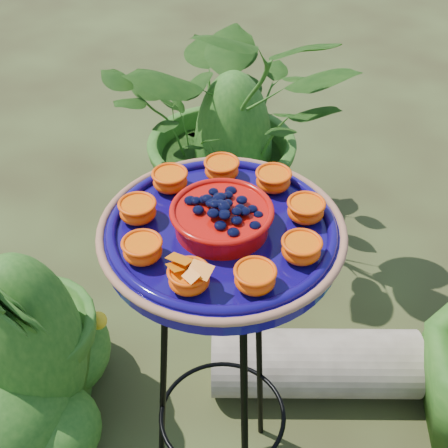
{
  "coord_description": "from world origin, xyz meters",
  "views": [
    {
      "loc": [
        0.53,
        -0.82,
        1.62
      ],
      "look_at": [
        0.03,
        -0.15,
        0.91
      ],
      "focal_mm": 50.0,
      "sensor_mm": 36.0,
      "label": 1
    }
  ],
  "objects": [
    {
      "name": "ground_plane",
      "position": [
        0.0,
        0.0,
        0.0
      ],
      "size": [
        20.0,
        20.0,
        0.0
      ],
      "primitive_type": "plane",
      "color": "black",
      "rests_on": "ground"
    },
    {
      "name": "driftwood_log",
      "position": [
        0.06,
        0.25,
        0.1
      ],
      "size": [
        0.61,
        0.53,
        0.2
      ],
      "primitive_type": "cylinder",
      "rotation": [
        0.0,
        1.57,
        0.63
      ],
      "color": "tan",
      "rests_on": "ground"
    },
    {
      "name": "shrub_back_left",
      "position": [
        -0.6,
        0.74,
        0.46
      ],
      "size": [
        1.07,
        1.03,
        0.92
      ],
      "primitive_type": "imported",
      "rotation": [
        0.0,
        0.0,
        0.5
      ],
      "color": "#1E4B14",
      "rests_on": "ground"
    },
    {
      "name": "tripod_stand",
      "position": [
        0.02,
        -0.15,
        0.52
      ],
      "size": [
        0.33,
        0.34,
        0.85
      ],
      "rotation": [
        0.0,
        0.0,
        -0.05
      ],
      "color": "black",
      "rests_on": "ground"
    },
    {
      "name": "shrub_front_left",
      "position": [
        -0.51,
        -0.29,
        0.4
      ],
      "size": [
        0.57,
        0.56,
        0.81
      ],
      "primitive_type": "imported",
      "rotation": [
        0.0,
        0.0,
        5.53
      ],
      "color": "#1E4B14",
      "rests_on": "ground"
    },
    {
      "name": "feeder_dish",
      "position": [
        0.02,
        -0.15,
        0.89
      ],
      "size": [
        0.45,
        0.45,
        0.1
      ],
      "rotation": [
        0.0,
        0.0,
        -0.05
      ],
      "color": "#0F0755",
      "rests_on": "tripod_stand"
    }
  ]
}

